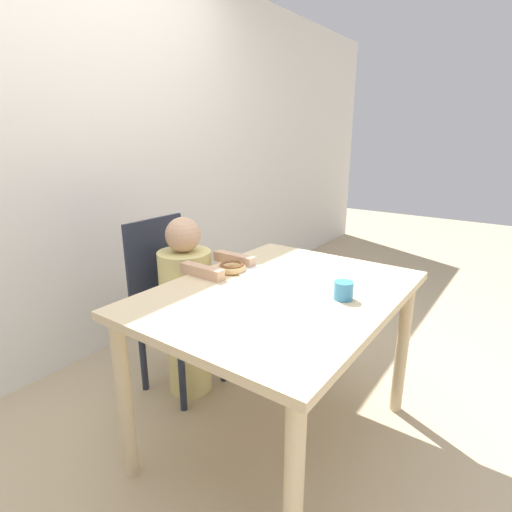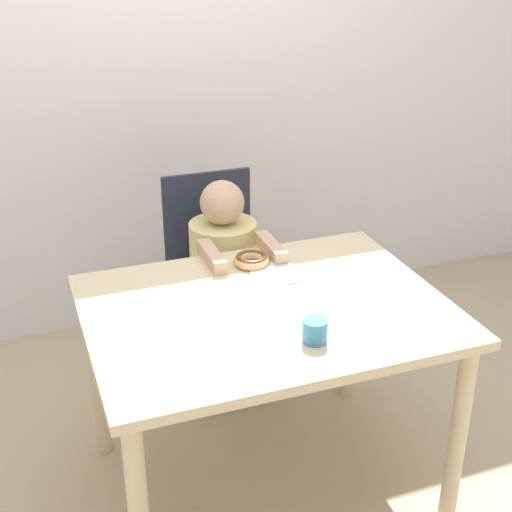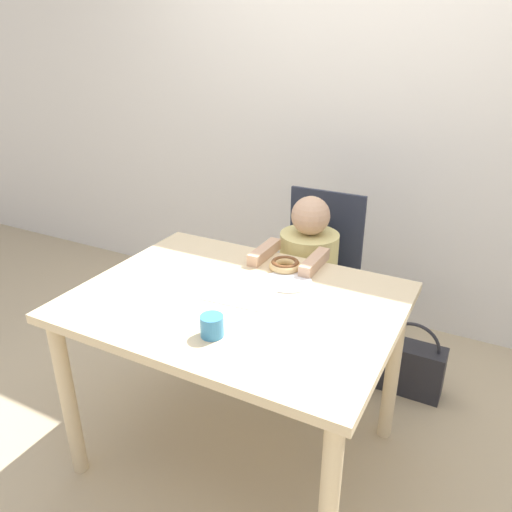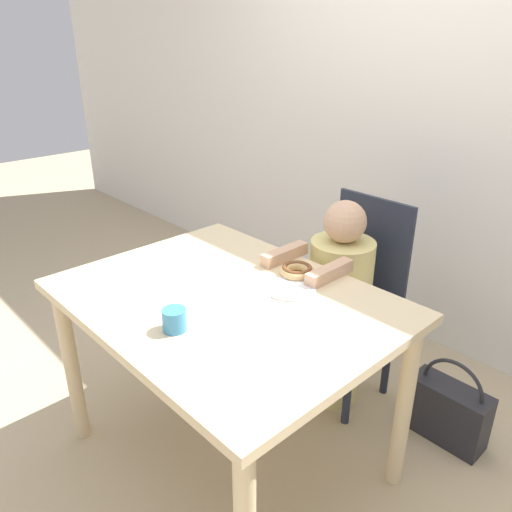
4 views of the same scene
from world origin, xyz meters
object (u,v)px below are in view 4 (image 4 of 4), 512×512
Objects in this scene: donut at (297,270)px; handbag at (448,410)px; child_figure at (338,308)px; chair at (354,299)px; cup at (174,320)px.

handbag is (0.50, 0.44, -0.64)m from donut.
child_figure is 7.41× the size of donut.
chair is 0.62m from handbag.
cup is at bearing -89.18° from chair.
chair is at bearing 90.82° from cup.
chair is 7.16× the size of donut.
chair is 0.97× the size of child_figure.
cup reaches higher than handbag.
donut is at bearing -138.29° from handbag.
cup is (-0.50, -1.01, 0.65)m from handbag.
cup reaches higher than donut.
child_figure is at bearing -164.51° from handbag.
chair is 0.51m from donut.
chair is at bearing 90.00° from child_figure.
handbag is (0.51, 0.02, -0.34)m from chair.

